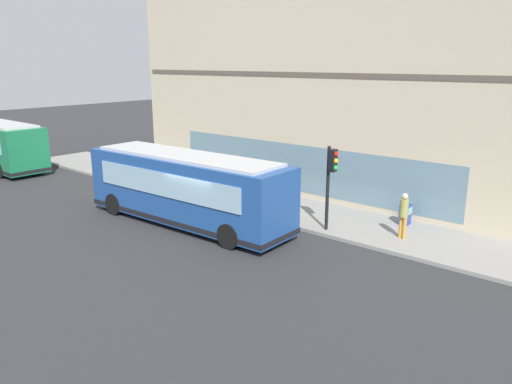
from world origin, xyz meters
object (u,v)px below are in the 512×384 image
Objects in this scene: city_bus_nearside at (186,189)px; pedestrian_by_light_pole at (156,163)px; fire_hydrant at (248,194)px; traffic_light_near_corner at (331,173)px; newspaper_vending_box at (405,214)px; pedestrian_near_hydrant at (404,212)px; pedestrian_walking_along_curb at (289,183)px.

pedestrian_by_light_pole is at bearing 60.45° from city_bus_nearside.
pedestrian_by_light_pole reaches higher than fire_hydrant.
traffic_light_near_corner is 3.94m from newspaper_vending_box.
newspaper_vending_box is (1.69, 0.64, -0.60)m from pedestrian_near_hydrant.
fire_hydrant is 7.62m from newspaper_vending_box.
city_bus_nearside is 5.58m from pedestrian_walking_along_curb.
city_bus_nearside is 5.56× the size of pedestrian_near_hydrant.
pedestrian_by_light_pole reaches higher than newspaper_vending_box.
pedestrian_walking_along_curb is 6.74m from pedestrian_near_hydrant.
traffic_light_near_corner is 5.85m from fire_hydrant.
newspaper_vending_box is at bearing 20.75° from pedestrian_near_hydrant.
traffic_light_near_corner reaches higher than pedestrian_walking_along_curb.
fire_hydrant is 0.44× the size of pedestrian_by_light_pole.
pedestrian_walking_along_curb is at bearing 57.60° from traffic_light_near_corner.
pedestrian_near_hydrant is (1.02, -2.71, -1.36)m from traffic_light_near_corner.
pedestrian_by_light_pole is (-1.26, 8.74, 0.09)m from pedestrian_walking_along_curb.
pedestrian_walking_along_curb is (5.33, -1.54, -0.52)m from city_bus_nearside.
traffic_light_near_corner is 3.85× the size of newspaper_vending_box.
pedestrian_by_light_pole is (1.20, 12.61, -1.45)m from traffic_light_near_corner.
traffic_light_near_corner is 1.90× the size of pedestrian_near_hydrant.
pedestrian_walking_along_curb is at bearing -47.17° from fire_hydrant.
newspaper_vending_box is (1.64, -7.44, 0.09)m from fire_hydrant.
pedestrian_walking_along_curb is 8.83m from pedestrian_by_light_pole.
city_bus_nearside reaches higher than pedestrian_near_hydrant.
pedestrian_walking_along_curb is at bearing -16.14° from city_bus_nearside.
city_bus_nearside is 4.08m from fire_hydrant.
fire_hydrant is at bearing -91.05° from pedestrian_by_light_pole.
city_bus_nearside is at bearing 179.31° from fire_hydrant.
traffic_light_near_corner is (2.88, -5.42, 1.01)m from city_bus_nearside.
pedestrian_near_hydrant reaches higher than pedestrian_walking_along_curb.
pedestrian_by_light_pole is 1.88× the size of newspaper_vending_box.
traffic_light_near_corner is 2.23× the size of pedestrian_walking_along_curb.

